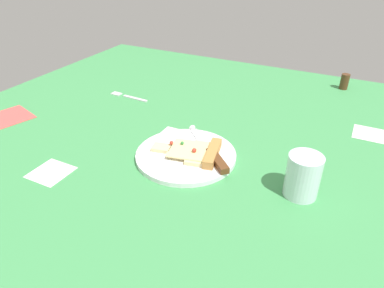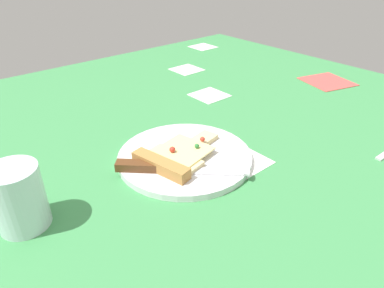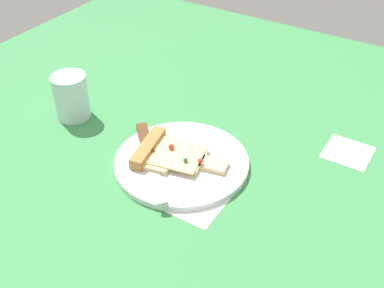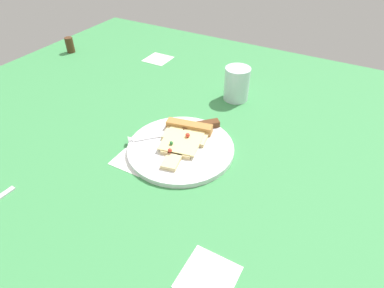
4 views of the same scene
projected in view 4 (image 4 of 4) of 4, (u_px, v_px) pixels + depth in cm
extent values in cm
cube|color=#3D8C4C|center=(157.00, 160.00, 79.89)|extent=(154.90, 154.90, 3.00)
cube|color=white|center=(208.00, 277.00, 54.41)|extent=(9.00, 9.00, 0.20)
cube|color=white|center=(135.00, 159.00, 77.83)|extent=(9.00, 9.00, 0.20)
cube|color=white|center=(158.00, 59.00, 122.65)|extent=(9.00, 9.00, 0.20)
cylinder|color=silver|center=(181.00, 148.00, 79.96)|extent=(26.12, 26.12, 1.26)
cube|color=beige|center=(186.00, 135.00, 82.25)|extent=(12.01, 8.16, 1.00)
cube|color=beige|center=(179.00, 148.00, 78.14)|extent=(8.21, 6.98, 1.00)
cube|color=beige|center=(171.00, 162.00, 74.40)|extent=(4.61, 5.84, 1.00)
cube|color=#EDD88C|center=(182.00, 140.00, 79.60)|extent=(11.08, 11.70, 0.30)
cube|color=#B27A3D|center=(189.00, 127.00, 84.12)|extent=(12.28, 5.05, 2.20)
sphere|color=red|center=(188.00, 135.00, 80.05)|extent=(1.14, 1.14, 1.14)
sphere|color=red|center=(169.00, 151.00, 75.36)|extent=(1.02, 1.02, 1.02)
sphere|color=#2D7A38|center=(171.00, 143.00, 77.77)|extent=(0.92, 0.92, 0.92)
cube|color=silver|center=(156.00, 136.00, 82.77)|extent=(9.79, 10.01, 0.30)
cone|color=silver|center=(132.00, 140.00, 81.43)|extent=(2.83, 2.83, 2.00)
cube|color=#593319|center=(201.00, 126.00, 85.05)|extent=(8.54, 8.71, 1.60)
cylinder|color=silver|center=(237.00, 84.00, 96.85)|extent=(7.51, 7.51, 10.01)
cylinder|color=#4C2D19|center=(70.00, 45.00, 126.03)|extent=(3.04, 3.04, 5.74)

